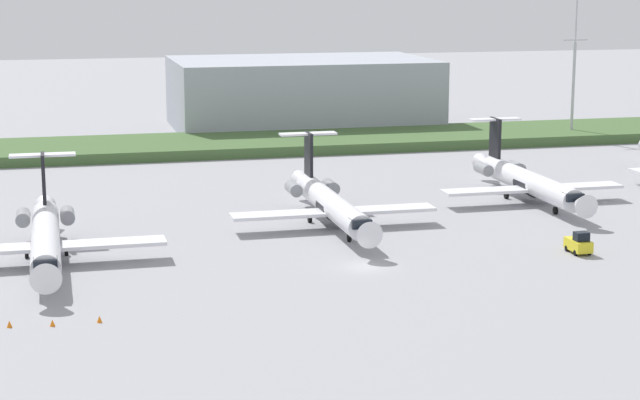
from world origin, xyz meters
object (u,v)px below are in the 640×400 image
Objects in this scene: regional_jet_third at (330,203)px; safety_cone_mid_marker at (52,323)px; baggage_tug at (579,244)px; safety_cone_rear_marker at (100,319)px; safety_cone_front_marker at (9,324)px; regional_jet_second at (46,236)px; regional_jet_fourth at (527,181)px; antenna_mast at (574,77)px.

regional_jet_third is 56.36× the size of safety_cone_mid_marker.
baggage_tug is at bearing -40.94° from regional_jet_third.
safety_cone_front_marker is at bearing 176.63° from safety_cone_rear_marker.
safety_cone_mid_marker is 3.68m from safety_cone_rear_marker.
regional_jet_second is 21.01m from safety_cone_mid_marker.
regional_jet_second is 56.36× the size of safety_cone_front_marker.
safety_cone_front_marker is (-33.64, -29.12, -2.26)m from regional_jet_third.
regional_jet_fourth is 26.19m from baggage_tug.
regional_jet_second reaches higher than baggage_tug.
regional_jet_third reaches higher than safety_cone_rear_marker.
antenna_mast is 81.21m from baggage_tug.
regional_jet_second is 52.63m from baggage_tug.
antenna_mast reaches higher than regional_jet_second.
safety_cone_front_marker is at bearing 171.37° from safety_cone_mid_marker.
antenna_mast is at bearing 44.10° from safety_cone_mid_marker.
regional_jet_fourth is at bearing -121.99° from antenna_mast.
baggage_tug reaches higher than safety_cone_front_marker.
safety_cone_front_marker is 3.35m from safety_cone_mid_marker.
safety_cone_rear_marker is (-26.65, -29.53, -2.26)m from regional_jet_third.
safety_cone_rear_marker is at bearing -78.92° from regional_jet_second.
safety_cone_rear_marker is (-47.67, -11.30, -0.73)m from baggage_tug.
safety_cone_front_marker is at bearing -149.00° from regional_jet_fourth.
regional_jet_fourth is at bearing 31.00° from safety_cone_front_marker.
safety_cone_front_marker is at bearing -98.13° from regional_jet_second.
antenna_mast is 8.00× the size of baggage_tug.
antenna_mast is 121.03m from safety_cone_mid_marker.
antenna_mast is 46.53× the size of safety_cone_mid_marker.
safety_cone_mid_marker is (-86.60, -83.91, -10.30)m from antenna_mast.
antenna_mast reaches higher than safety_cone_rear_marker.
antenna_mast is at bearing 35.92° from regional_jet_second.
regional_jet_fourth is 56.36× the size of safety_cone_rear_marker.
regional_jet_third is at bearing 40.89° from safety_cone_front_marker.
safety_cone_front_marker is at bearing -137.15° from antenna_mast.
safety_cone_mid_marker is (0.40, -20.89, -2.26)m from regional_jet_second.
safety_cone_rear_marker is (3.67, 0.09, 0.00)m from safety_cone_mid_marker.
regional_jet_third is at bearing -164.93° from regional_jet_fourth.
safety_cone_mid_marker is (-57.22, -36.86, -2.26)m from regional_jet_fourth.
antenna_mast is at bearing 42.85° from safety_cone_front_marker.
safety_cone_front_marker and safety_cone_mid_marker have the same top height.
baggage_tug is at bearing 11.26° from safety_cone_front_marker.
antenna_mast is at bearing 43.97° from regional_jet_third.
regional_jet_second is 56.36× the size of safety_cone_rear_marker.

